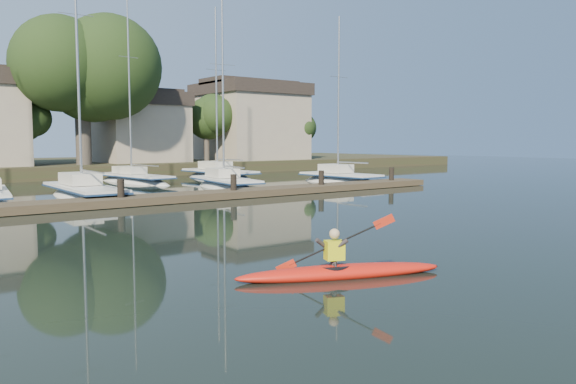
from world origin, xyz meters
TOP-DOWN VIEW (x-y plane):
  - ground at (0.00, 0.00)m, footprint 160.00×160.00m
  - kayak at (-4.23, -1.94)m, footprint 4.56×2.36m
  - dock at (0.00, 14.00)m, footprint 34.00×2.00m
  - sailboat_2 at (-3.35, 18.22)m, footprint 2.44×9.63m
  - sailboat_3 at (5.55, 19.07)m, footprint 3.29×8.37m
  - sailboat_4 at (14.19, 18.01)m, footprint 2.59×7.60m
  - sailboat_6 at (2.86, 27.01)m, footprint 3.21×9.53m
  - sailboat_7 at (9.58, 26.67)m, footprint 2.93×9.06m
  - shore at (1.61, 40.29)m, footprint 90.00×25.25m

SIDE VIEW (x-z plane):
  - sailboat_7 at x=9.58m, z-range -7.41..6.98m
  - sailboat_4 at x=14.19m, z-range -6.59..6.18m
  - sailboat_2 at x=-3.35m, z-range -8.13..7.74m
  - sailboat_3 at x=5.55m, z-range -6.76..6.37m
  - sailboat_6 at x=2.86m, z-range -7.61..7.26m
  - ground at x=0.00m, z-range 0.00..0.00m
  - kayak at x=-4.23m, z-range -0.57..0.93m
  - dock at x=0.00m, z-range -0.70..1.10m
  - shore at x=1.61m, z-range -3.15..9.60m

